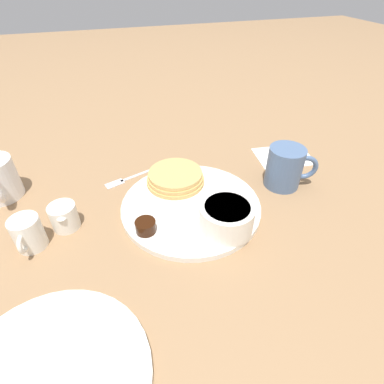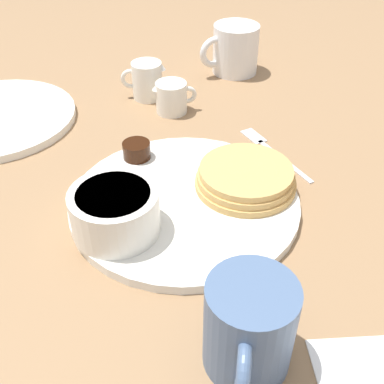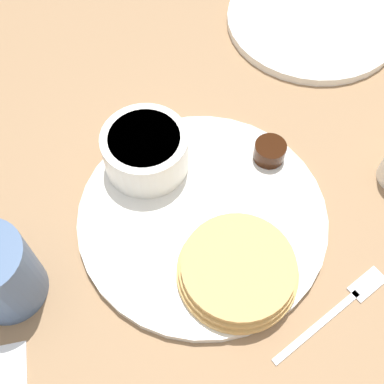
# 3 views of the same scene
# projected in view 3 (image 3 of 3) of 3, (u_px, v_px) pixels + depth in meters

# --- Properties ---
(ground_plane) EXTENTS (4.00, 4.00, 0.00)m
(ground_plane) POSITION_uv_depth(u_px,v_px,m) (202.00, 218.00, 0.55)
(ground_plane) COLOR #93704C
(plate) EXTENTS (0.28, 0.28, 0.01)m
(plate) POSITION_uv_depth(u_px,v_px,m) (202.00, 216.00, 0.54)
(plate) COLOR white
(plate) RESTS_ON ground_plane
(pancake_stack) EXTENTS (0.13, 0.13, 0.03)m
(pancake_stack) POSITION_uv_depth(u_px,v_px,m) (238.00, 270.00, 0.49)
(pancake_stack) COLOR tan
(pancake_stack) RESTS_ON plate
(bowl) EXTENTS (0.10, 0.10, 0.05)m
(bowl) POSITION_uv_depth(u_px,v_px,m) (146.00, 150.00, 0.55)
(bowl) COLOR white
(bowl) RESTS_ON plate
(syrup_cup) EXTENTS (0.04, 0.04, 0.02)m
(syrup_cup) POSITION_uv_depth(u_px,v_px,m) (270.00, 151.00, 0.57)
(syrup_cup) COLOR black
(syrup_cup) RESTS_ON plate
(butter_ramekin) EXTENTS (0.05, 0.05, 0.04)m
(butter_ramekin) POSITION_uv_depth(u_px,v_px,m) (151.00, 143.00, 0.57)
(butter_ramekin) COLOR white
(butter_ramekin) RESTS_ON plate
(fork) EXTENTS (0.15, 0.06, 0.00)m
(fork) POSITION_uv_depth(u_px,v_px,m) (343.00, 304.00, 0.49)
(fork) COLOR silver
(fork) RESTS_ON ground_plane
(far_plate) EXTENTS (0.25, 0.25, 0.01)m
(far_plate) POSITION_uv_depth(u_px,v_px,m) (312.00, 20.00, 0.71)
(far_plate) COLOR white
(far_plate) RESTS_ON ground_plane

